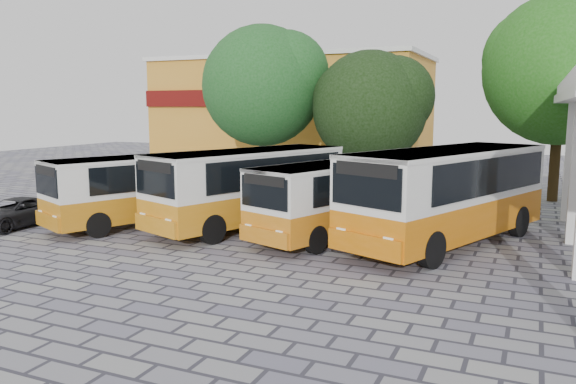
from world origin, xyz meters
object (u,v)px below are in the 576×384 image
at_px(bus_far_left, 144,185).
at_px(bus_centre_left, 249,183).
at_px(bus_far_right, 448,190).
at_px(parked_car, 14,213).
at_px(bus_centre_right, 338,194).

height_order(bus_far_left, bus_centre_left, bus_centre_left).
bearing_deg(bus_far_left, bus_far_right, 30.76).
bearing_deg(parked_car, bus_far_left, 29.39).
relative_size(bus_centre_right, parked_car, 1.99).
distance_m(bus_centre_right, parked_car, 12.38).
distance_m(bus_centre_left, parked_car, 9.06).
xyz_separation_m(bus_far_left, bus_far_right, (11.26, 1.40, 0.29)).
distance_m(bus_far_left, bus_centre_right, 7.65).
xyz_separation_m(bus_centre_left, bus_centre_right, (3.59, -0.08, -0.18)).
xyz_separation_m(bus_far_left, bus_centre_left, (3.98, 1.11, 0.16)).
distance_m(bus_far_left, bus_far_right, 11.35).
height_order(bus_far_left, bus_far_right, bus_far_right).
xyz_separation_m(bus_far_left, bus_centre_right, (7.58, 1.02, -0.02)).
distance_m(bus_centre_right, bus_far_right, 3.71).
bearing_deg(bus_far_right, bus_centre_left, -155.90).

